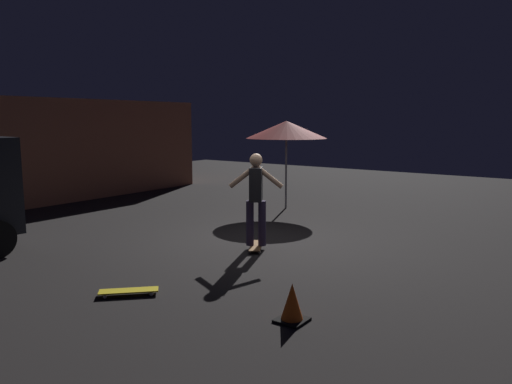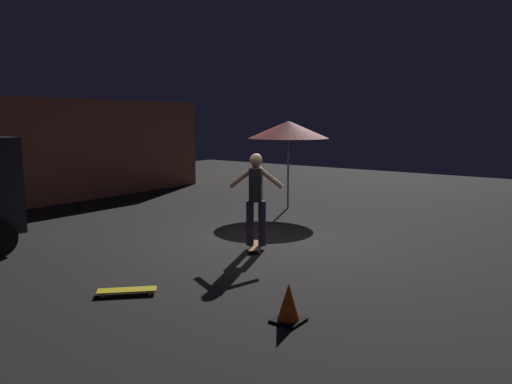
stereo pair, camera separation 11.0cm
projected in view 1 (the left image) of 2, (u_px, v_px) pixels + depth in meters
ground_plane at (266, 243)px, 9.34m from camera, size 28.00×28.00×0.00m
low_building at (19, 150)px, 14.28m from camera, size 10.93×3.44×2.92m
patio_umbrella at (286, 130)px, 12.73m from camera, size 2.10×2.10×2.30m
skateboard_ridden at (256, 246)px, 8.92m from camera, size 0.77×0.58×0.07m
skateboard_spare at (129, 291)px, 6.58m from camera, size 0.70×0.69×0.07m
skater at (256, 193)px, 8.78m from camera, size 0.59×0.89×1.67m
traffic_cone at (292, 304)px, 5.71m from camera, size 0.34×0.34×0.46m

